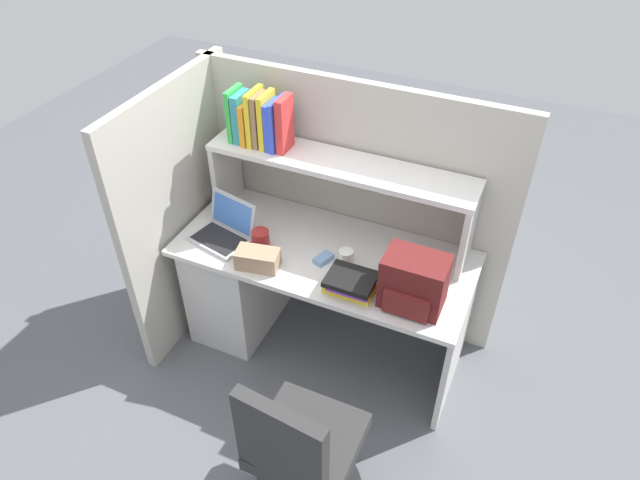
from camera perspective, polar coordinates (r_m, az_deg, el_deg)
name	(u,v)px	position (r m, az deg, el deg)	size (l,w,h in m)	color
ground_plane	(323,342)	(3.60, 0.33, -10.05)	(8.00, 8.00, 0.00)	#595B60
desk	(264,276)	(3.44, -5.61, -3.59)	(1.60, 0.70, 0.73)	silver
cubicle_partition_rear	(350,207)	(3.33, 3.01, 3.28)	(1.84, 0.05, 1.55)	#B2ADA0
cubicle_partition_left	(184,212)	(3.38, -13.29, 2.73)	(0.05, 1.06, 1.55)	#B2ADA0
overhead_hutch	(339,178)	(3.02, 1.94, 6.16)	(1.44, 0.28, 0.45)	beige
reference_books_on_shelf	(260,120)	(3.07, -5.95, 11.72)	(0.33, 0.18, 0.30)	green
laptop	(225,230)	(3.19, -9.41, 1.01)	(0.36, 0.32, 0.22)	#B7BABF
backpack	(414,283)	(2.75, 9.25, -4.19)	(0.30, 0.23, 0.28)	#591919
computer_mouse	(323,259)	(3.02, 0.34, -1.86)	(0.06, 0.10, 0.03)	#7299C6
paper_cup	(346,257)	(2.99, 2.58, -1.69)	(0.08, 0.08, 0.08)	white
tissue_box	(258,259)	(2.98, -6.19, -1.87)	(0.22, 0.12, 0.10)	#9E7F60
snack_canister	(261,239)	(3.10, -5.90, 0.05)	(0.10, 0.10, 0.11)	maroon
desk_book_stack	(351,284)	(2.83, 3.04, -4.34)	(0.25, 0.19, 0.09)	yellow
office_chair	(301,458)	(2.70, -1.85, -20.74)	(0.52, 0.52, 0.93)	black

